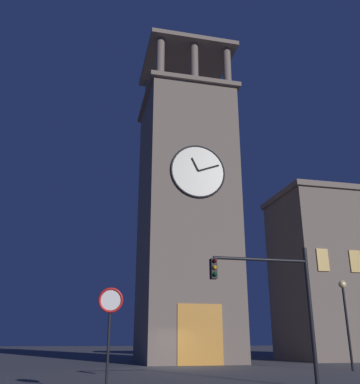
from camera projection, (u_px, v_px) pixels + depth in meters
ground_plane at (178, 368)px, 26.09m from camera, size 200.00×200.00×0.00m
clocktower at (186, 214)px, 35.67m from camera, size 7.78×8.35×29.72m
traffic_signal_near at (276, 291)px, 16.10m from camera, size 4.01×0.41×5.10m
street_lamp at (345, 306)px, 24.58m from camera, size 0.44×0.44×4.93m
no_horn_sign at (110, 310)px, 13.25m from camera, size 0.78×0.14×3.19m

